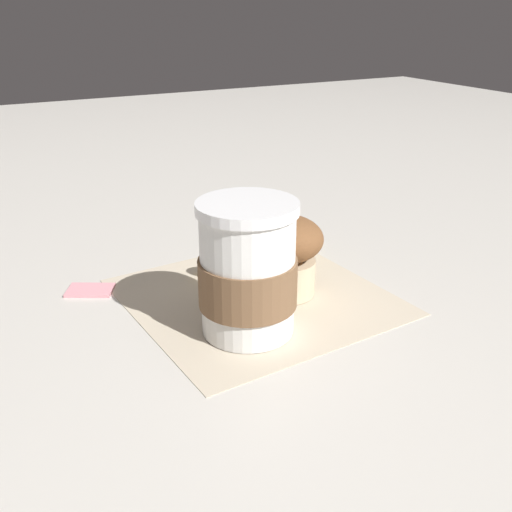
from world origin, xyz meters
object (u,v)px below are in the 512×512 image
(coffee_cup, at_px, (248,272))
(banana, at_px, (267,249))
(muffin, at_px, (286,252))
(sugar_packet, at_px, (90,289))

(coffee_cup, xyz_separation_m, banana, (0.14, -0.10, -0.05))
(muffin, height_order, banana, muffin)
(coffee_cup, height_order, banana, coffee_cup)
(coffee_cup, bearing_deg, muffin, -54.47)
(banana, bearing_deg, sugar_packet, 84.75)
(coffee_cup, height_order, muffin, coffee_cup)
(coffee_cup, distance_m, banana, 0.18)
(muffin, bearing_deg, coffee_cup, 125.53)
(sugar_packet, bearing_deg, muffin, -119.16)
(banana, bearing_deg, muffin, 164.35)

